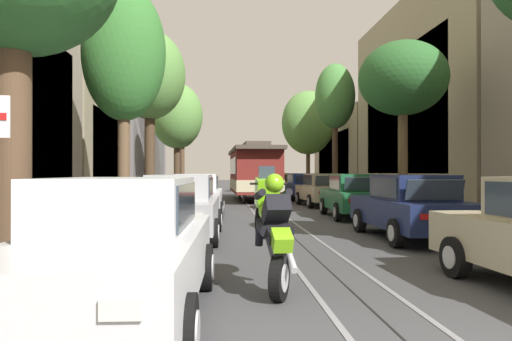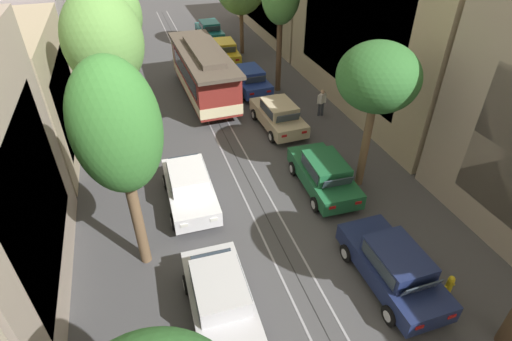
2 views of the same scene
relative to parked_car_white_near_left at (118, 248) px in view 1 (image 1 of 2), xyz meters
name	(u,v)px [view 1 (image 1 of 2)]	position (x,y,z in m)	size (l,w,h in m)	color
ground_plane	(262,208)	(2.93, 15.95, -0.80)	(160.00, 160.00, 0.00)	#424244
trolley_track_rails	(258,204)	(2.93, 18.53, -0.79)	(1.14, 53.72, 0.01)	gray
building_facade_left	(47,117)	(-7.12, 17.39, 3.44)	(5.73, 45.42, 10.91)	#BCAD93
building_facade_right	(455,118)	(12.77, 17.50, 3.56)	(5.27, 45.42, 10.57)	gray
parked_car_white_near_left	(118,248)	(0.00, 0.00, 0.00)	(2.08, 4.39, 1.58)	silver
parked_car_silver_second_left	(180,206)	(0.11, 6.40, 0.00)	(2.06, 4.39, 1.58)	#B7B7BC
parked_car_white_mid_left	(197,195)	(0.19, 12.25, 0.00)	(2.04, 4.38, 1.58)	silver
parked_car_navy_second_right	(411,207)	(5.78, 5.97, 0.00)	(2.02, 4.37, 1.58)	#19234C
parked_car_green_mid_right	(354,196)	(5.90, 11.38, 0.00)	(2.11, 4.41, 1.58)	#1E6038
parked_car_beige_fourth_right	(322,190)	(5.94, 17.14, 0.00)	(2.12, 4.41, 1.58)	#C1B28E
parked_car_blue_fifth_right	(303,186)	(5.88, 22.45, 0.00)	(2.14, 4.42, 1.58)	#233D93
parked_car_yellow_sixth_right	(287,184)	(5.73, 28.40, 0.00)	(2.14, 4.42, 1.58)	gold
parked_car_teal_far_right	(279,182)	(5.83, 34.05, 0.00)	(2.00, 4.36, 1.58)	#196B70
street_tree_kerb_left_second	(124,55)	(-1.92, 9.53, 4.49)	(2.57, 2.24, 7.49)	brown
street_tree_kerb_left_mid	(150,77)	(-2.10, 15.87, 5.10)	(3.15, 3.46, 7.95)	#4C3826
street_tree_kerb_left_fourth	(177,117)	(-1.67, 23.74, 4.26)	(3.15, 3.26, 7.10)	#4C3826
street_tree_kerb_left_far	(182,121)	(-2.04, 31.83, 4.87)	(2.66, 2.71, 7.87)	brown
street_tree_kerb_right_second	(403,80)	(7.64, 11.24, 4.19)	(3.17, 3.30, 6.38)	brown
street_tree_kerb_right_mid	(335,98)	(7.74, 21.99, 5.24)	(2.35, 2.35, 8.06)	#4C3826
street_tree_kerb_right_fourth	(308,123)	(7.54, 29.73, 4.57)	(3.97, 3.35, 7.78)	brown
cable_car_trolley	(254,172)	(2.93, 21.95, 0.86)	(2.81, 9.17, 3.28)	maroon
motorcycle_with_rider	(273,225)	(1.85, 1.11, 0.11)	(0.55, 1.88, 1.74)	black
pedestrian_on_left_pavement	(377,187)	(8.85, 17.79, 0.10)	(0.55, 0.37, 1.60)	#282D38
fire_hydrant	(493,226)	(7.31, 4.99, -0.38)	(0.40, 0.22, 0.84)	gold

